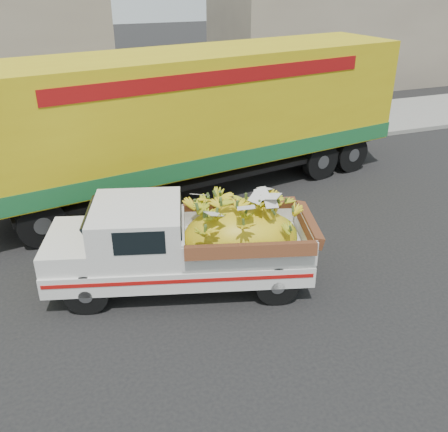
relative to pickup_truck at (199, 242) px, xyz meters
name	(u,v)px	position (x,y,z in m)	size (l,w,h in m)	color
ground	(173,277)	(-0.46, 0.38, -0.94)	(100.00, 100.00, 0.00)	black
curb	(119,167)	(-0.46, 6.88, -0.86)	(60.00, 0.25, 0.15)	gray
sidewalk	(108,146)	(-0.46, 8.98, -0.87)	(60.00, 4.00, 0.14)	gray
building_right	(351,23)	(13.54, 15.88, 2.06)	(14.00, 6.00, 6.00)	gray
pickup_truck	(199,242)	(0.00, 0.00, 0.00)	(5.28, 3.10, 1.74)	black
semi_trailer	(199,116)	(1.44, 4.43, 1.18)	(12.07, 4.46, 3.80)	black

